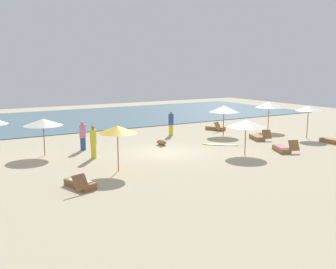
{
  "coord_description": "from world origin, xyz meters",
  "views": [
    {
      "loc": [
        -11.13,
        -18.76,
        4.87
      ],
      "look_at": [
        -0.01,
        -0.28,
        1.1
      ],
      "focal_mm": 41.18,
      "sensor_mm": 36.0,
      "label": 1
    }
  ],
  "objects": [
    {
      "name": "umbrella_2",
      "position": [
        -4.0,
        -2.33,
        2.01
      ],
      "size": [
        1.82,
        1.82,
        2.19
      ],
      "color": "brown",
      "rests_on": "ground_plane"
    },
    {
      "name": "lounger_5",
      "position": [
        10.67,
        -3.28,
        0.17
      ],
      "size": [
        0.71,
        1.73,
        0.69
      ],
      "color": "olive",
      "rests_on": "ground_plane"
    },
    {
      "name": "lounger_3",
      "position": [
        7.45,
        4.86,
        0.17
      ],
      "size": [
        1.23,
        1.73,
        0.74
      ],
      "color": "olive",
      "rests_on": "ground_plane"
    },
    {
      "name": "lounger_2",
      "position": [
        -6.41,
        -3.94,
        0.18
      ],
      "size": [
        1.03,
        1.76,
        0.72
      ],
      "color": "brown",
      "rests_on": "ground_plane"
    },
    {
      "name": "person_1",
      "position": [
        3.28,
        4.78,
        0.88
      ],
      "size": [
        0.44,
        0.44,
        1.76
      ],
      "color": "yellow",
      "rests_on": "ground_plane"
    },
    {
      "name": "dog",
      "position": [
        0.82,
        1.89,
        0.19
      ],
      "size": [
        0.6,
        0.79,
        0.37
      ],
      "color": "olive",
      "rests_on": "ground_plane"
    },
    {
      "name": "umbrella_4",
      "position": [
        3.65,
        -2.69,
        1.77
      ],
      "size": [
        2.17,
        2.17,
        1.99
      ],
      "color": "brown",
      "rests_on": "ground_plane"
    },
    {
      "name": "ground_plane",
      "position": [
        0.0,
        0.0,
        0.0
      ],
      "size": [
        60.0,
        60.0,
        0.0
      ],
      "primitive_type": "plane",
      "color": "#BCAD8E"
    },
    {
      "name": "lounger_1",
      "position": [
        7.46,
        0.21,
        0.17
      ],
      "size": [
        1.17,
        1.76,
        0.72
      ],
      "color": "olive",
      "rests_on": "ground_plane"
    },
    {
      "name": "person_2",
      "position": [
        -3.88,
        3.12,
        0.87
      ],
      "size": [
        0.46,
        0.46,
        1.73
      ],
      "color": "#2D4C8C",
      "rests_on": "ground_plane"
    },
    {
      "name": "person_0",
      "position": [
        -4.07,
        0.8,
        0.91
      ],
      "size": [
        0.48,
        0.48,
        1.8
      ],
      "color": "yellow",
      "rests_on": "ground_plane"
    },
    {
      "name": "lounger_4",
      "position": [
        6.0,
        -3.33,
        0.18
      ],
      "size": [
        1.23,
        1.74,
        0.73
      ],
      "color": "olive",
      "rests_on": "ground_plane"
    },
    {
      "name": "umbrella_6",
      "position": [
        -6.19,
        2.9,
        1.87
      ],
      "size": [
        2.13,
        2.13,
        2.06
      ],
      "color": "brown",
      "rests_on": "ground_plane"
    },
    {
      "name": "umbrella_5",
      "position": [
        10.95,
        -0.99,
        2.05
      ],
      "size": [
        1.73,
        1.73,
        2.21
      ],
      "color": "olive",
      "rests_on": "ground_plane"
    },
    {
      "name": "surfboard",
      "position": [
        4.1,
        0.07,
        0.04
      ],
      "size": [
        2.07,
        1.86,
        0.07
      ],
      "color": "gold",
      "rests_on": "ground_plane"
    },
    {
      "name": "ocean_water",
      "position": [
        0.0,
        17.0,
        0.03
      ],
      "size": [
        48.0,
        16.0,
        0.06
      ],
      "primitive_type": "cube",
      "color": "slate",
      "rests_on": "ground_plane"
    },
    {
      "name": "umbrella_3",
      "position": [
        10.92,
        2.71,
        2.03
      ],
      "size": [
        2.12,
        2.12,
        2.27
      ],
      "color": "olive",
      "rests_on": "ground_plane"
    },
    {
      "name": "umbrella_0",
      "position": [
        6.67,
        2.96,
        1.9
      ],
      "size": [
        2.18,
        2.18,
        2.15
      ],
      "color": "brown",
      "rests_on": "ground_plane"
    }
  ]
}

